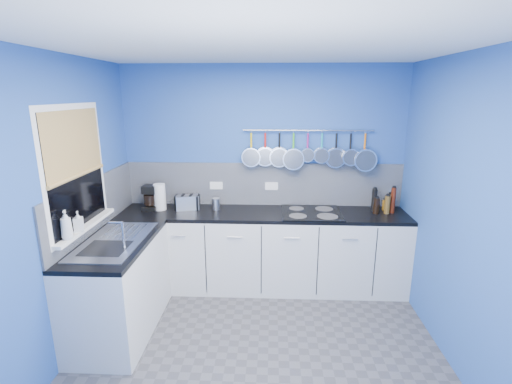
# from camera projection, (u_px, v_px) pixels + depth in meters

# --- Properties ---
(floor) EXTENTS (3.20, 3.00, 0.02)m
(floor) POSITION_uv_depth(u_px,v_px,m) (258.00, 355.00, 3.23)
(floor) COLOR #47474C
(floor) RESTS_ON ground
(ceiling) EXTENTS (3.20, 3.00, 0.02)m
(ceiling) POSITION_uv_depth(u_px,v_px,m) (258.00, 44.00, 2.58)
(ceiling) COLOR white
(ceiling) RESTS_ON ground
(wall_back) EXTENTS (3.20, 0.02, 2.50)m
(wall_back) POSITION_uv_depth(u_px,v_px,m) (263.00, 175.00, 4.36)
(wall_back) COLOR #2A52A2
(wall_back) RESTS_ON ground
(wall_front) EXTENTS (3.20, 0.02, 2.50)m
(wall_front) POSITION_uv_depth(u_px,v_px,m) (243.00, 341.00, 1.45)
(wall_front) COLOR #2A52A2
(wall_front) RESTS_ON ground
(wall_left) EXTENTS (0.02, 3.00, 2.50)m
(wall_left) POSITION_uv_depth(u_px,v_px,m) (57.00, 214.00, 2.98)
(wall_left) COLOR #2A52A2
(wall_left) RESTS_ON ground
(wall_right) EXTENTS (0.02, 3.00, 2.50)m
(wall_right) POSITION_uv_depth(u_px,v_px,m) (469.00, 220.00, 2.84)
(wall_right) COLOR #2A52A2
(wall_right) RESTS_ON ground
(backsplash_back) EXTENTS (3.20, 0.02, 0.50)m
(backsplash_back) POSITION_uv_depth(u_px,v_px,m) (263.00, 184.00, 4.37)
(backsplash_back) COLOR gray
(backsplash_back) RESTS_ON wall_back
(backsplash_left) EXTENTS (0.02, 1.80, 0.50)m
(backsplash_left) POSITION_uv_depth(u_px,v_px,m) (96.00, 204.00, 3.58)
(backsplash_left) COLOR gray
(backsplash_left) RESTS_ON wall_left
(cabinet_run_back) EXTENTS (3.20, 0.60, 0.86)m
(cabinet_run_back) POSITION_uv_depth(u_px,v_px,m) (262.00, 251.00, 4.28)
(cabinet_run_back) COLOR silver
(cabinet_run_back) RESTS_ON ground
(worktop_back) EXTENTS (3.20, 0.60, 0.04)m
(worktop_back) POSITION_uv_depth(u_px,v_px,m) (262.00, 214.00, 4.16)
(worktop_back) COLOR black
(worktop_back) RESTS_ON cabinet_run_back
(cabinet_run_left) EXTENTS (0.60, 1.20, 0.86)m
(cabinet_run_left) POSITION_uv_depth(u_px,v_px,m) (120.00, 288.00, 3.46)
(cabinet_run_left) COLOR silver
(cabinet_run_left) RESTS_ON ground
(worktop_left) EXTENTS (0.60, 1.20, 0.04)m
(worktop_left) POSITION_uv_depth(u_px,v_px,m) (115.00, 243.00, 3.35)
(worktop_left) COLOR black
(worktop_left) RESTS_ON cabinet_run_left
(window_frame) EXTENTS (0.01, 1.00, 1.10)m
(window_frame) POSITION_uv_depth(u_px,v_px,m) (76.00, 170.00, 3.19)
(window_frame) COLOR white
(window_frame) RESTS_ON wall_left
(window_glass) EXTENTS (0.01, 0.90, 1.00)m
(window_glass) POSITION_uv_depth(u_px,v_px,m) (76.00, 170.00, 3.19)
(window_glass) COLOR black
(window_glass) RESTS_ON wall_left
(bamboo_blind) EXTENTS (0.01, 0.90, 0.55)m
(bamboo_blind) POSITION_uv_depth(u_px,v_px,m) (74.00, 143.00, 3.13)
(bamboo_blind) COLOR tan
(bamboo_blind) RESTS_ON wall_left
(window_sill) EXTENTS (0.10, 0.98, 0.03)m
(window_sill) POSITION_uv_depth(u_px,v_px,m) (86.00, 226.00, 3.32)
(window_sill) COLOR white
(window_sill) RESTS_ON wall_left
(sink_unit) EXTENTS (0.50, 0.95, 0.01)m
(sink_unit) POSITION_uv_depth(u_px,v_px,m) (115.00, 241.00, 3.34)
(sink_unit) COLOR silver
(sink_unit) RESTS_ON worktop_left
(mixer_tap) EXTENTS (0.12, 0.08, 0.26)m
(mixer_tap) POSITION_uv_depth(u_px,v_px,m) (123.00, 235.00, 3.13)
(mixer_tap) COLOR silver
(mixer_tap) RESTS_ON worktop_left
(socket_left) EXTENTS (0.15, 0.01, 0.09)m
(socket_left) POSITION_uv_depth(u_px,v_px,m) (216.00, 186.00, 4.39)
(socket_left) COLOR white
(socket_left) RESTS_ON backsplash_back
(socket_right) EXTENTS (0.15, 0.01, 0.09)m
(socket_right) POSITION_uv_depth(u_px,v_px,m) (272.00, 186.00, 4.36)
(socket_right) COLOR white
(socket_right) RESTS_ON backsplash_back
(pot_rail) EXTENTS (1.45, 0.02, 0.02)m
(pot_rail) POSITION_uv_depth(u_px,v_px,m) (308.00, 130.00, 4.15)
(pot_rail) COLOR silver
(pot_rail) RESTS_ON wall_back
(soap_bottle_a) EXTENTS (0.12, 0.12, 0.24)m
(soap_bottle_a) POSITION_uv_depth(u_px,v_px,m) (66.00, 225.00, 2.97)
(soap_bottle_a) COLOR white
(soap_bottle_a) RESTS_ON window_sill
(soap_bottle_b) EXTENTS (0.10, 0.10, 0.17)m
(soap_bottle_b) POSITION_uv_depth(u_px,v_px,m) (78.00, 221.00, 3.15)
(soap_bottle_b) COLOR white
(soap_bottle_b) RESTS_ON window_sill
(paper_towel) EXTENTS (0.16, 0.16, 0.30)m
(paper_towel) POSITION_uv_depth(u_px,v_px,m) (160.00, 197.00, 4.20)
(paper_towel) COLOR white
(paper_towel) RESTS_ON worktop_back
(coffee_maker) EXTENTS (0.16, 0.18, 0.28)m
(coffee_maker) POSITION_uv_depth(u_px,v_px,m) (150.00, 198.00, 4.20)
(coffee_maker) COLOR black
(coffee_maker) RESTS_ON worktop_back
(toaster) EXTENTS (0.28, 0.21, 0.16)m
(toaster) POSITION_uv_depth(u_px,v_px,m) (187.00, 202.00, 4.24)
(toaster) COLOR silver
(toaster) RESTS_ON worktop_back
(canister) EXTENTS (0.10, 0.10, 0.13)m
(canister) POSITION_uv_depth(u_px,v_px,m) (216.00, 204.00, 4.23)
(canister) COLOR silver
(canister) RESTS_ON worktop_back
(hob) EXTENTS (0.65, 0.57, 0.01)m
(hob) POSITION_uv_depth(u_px,v_px,m) (311.00, 213.00, 4.11)
(hob) COLOR black
(hob) RESTS_ON worktop_back
(pan_0) EXTENTS (0.22, 0.08, 0.41)m
(pan_0) POSITION_uv_depth(u_px,v_px,m) (251.00, 149.00, 4.22)
(pan_0) COLOR silver
(pan_0) RESTS_ON pot_rail
(pan_1) EXTENTS (0.21, 0.05, 0.40)m
(pan_1) POSITION_uv_depth(u_px,v_px,m) (265.00, 148.00, 4.21)
(pan_1) COLOR silver
(pan_1) RESTS_ON pot_rail
(pan_2) EXTENTS (0.22, 0.06, 0.41)m
(pan_2) POSITION_uv_depth(u_px,v_px,m) (279.00, 149.00, 4.21)
(pan_2) COLOR silver
(pan_2) RESTS_ON pot_rail
(pan_3) EXTENTS (0.24, 0.11, 0.43)m
(pan_3) POSITION_uv_depth(u_px,v_px,m) (293.00, 150.00, 4.20)
(pan_3) COLOR silver
(pan_3) RESTS_ON pot_rail
(pan_4) EXTENTS (0.16, 0.07, 0.35)m
(pan_4) POSITION_uv_depth(u_px,v_px,m) (308.00, 146.00, 4.18)
(pan_4) COLOR silver
(pan_4) RESTS_ON pot_rail
(pan_5) EXTENTS (0.18, 0.07, 0.37)m
(pan_5) POSITION_uv_depth(u_px,v_px,m) (322.00, 147.00, 4.18)
(pan_5) COLOR silver
(pan_5) RESTS_ON pot_rail
(pan_6) EXTENTS (0.23, 0.06, 0.42)m
(pan_6) POSITION_uv_depth(u_px,v_px,m) (336.00, 149.00, 4.18)
(pan_6) COLOR silver
(pan_6) RESTS_ON pot_rail
(pan_7) EXTENTS (0.19, 0.11, 0.38)m
(pan_7) POSITION_uv_depth(u_px,v_px,m) (350.00, 148.00, 4.17)
(pan_7) COLOR silver
(pan_7) RESTS_ON pot_rail
(pan_8) EXTENTS (0.25, 0.12, 0.44)m
(pan_8) POSITION_uv_depth(u_px,v_px,m) (364.00, 151.00, 4.17)
(pan_8) COLOR silver
(pan_8) RESTS_ON pot_rail
(condiment_0) EXTENTS (0.06, 0.06, 0.19)m
(condiment_0) POSITION_uv_depth(u_px,v_px,m) (390.00, 202.00, 4.19)
(condiment_0) COLOR brown
(condiment_0) RESTS_ON worktop_back
(condiment_1) EXTENTS (0.05, 0.05, 0.12)m
(condiment_1) POSITION_uv_depth(u_px,v_px,m) (384.00, 205.00, 4.21)
(condiment_1) COLOR #8C5914
(condiment_1) RESTS_ON worktop_back
(condiment_2) EXTENTS (0.06, 0.06, 0.25)m
(condiment_2) POSITION_uv_depth(u_px,v_px,m) (374.00, 200.00, 4.18)
(condiment_2) COLOR black
(condiment_2) RESTS_ON worktop_back
(condiment_3) EXTENTS (0.05, 0.05, 0.29)m
(condiment_3) POSITION_uv_depth(u_px,v_px,m) (393.00, 200.00, 4.09)
(condiment_3) COLOR #4C190C
(condiment_3) RESTS_ON worktop_back
(condiment_4) EXTENTS (0.06, 0.06, 0.20)m
(condiment_4) POSITION_uv_depth(u_px,v_px,m) (387.00, 205.00, 4.08)
(condiment_4) COLOR brown
(condiment_4) RESTS_ON worktop_back
(condiment_5) EXTENTS (0.07, 0.07, 0.17)m
(condiment_5) POSITION_uv_depth(u_px,v_px,m) (376.00, 206.00, 4.08)
(condiment_5) COLOR black
(condiment_5) RESTS_ON worktop_back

